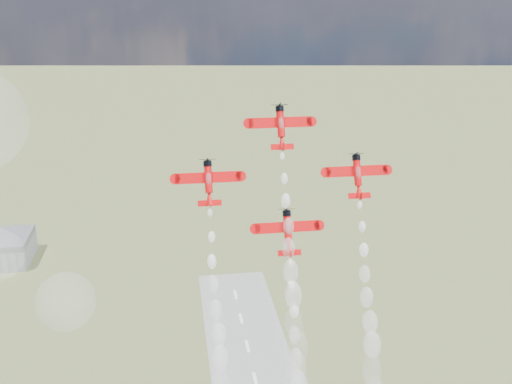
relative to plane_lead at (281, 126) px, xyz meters
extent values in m
cylinder|color=red|center=(0.00, 0.26, 0.54)|extent=(1.56, 3.90, 5.92)
cylinder|color=black|center=(0.00, 1.60, 3.36)|extent=(1.79, 2.09, 1.78)
cube|color=red|center=(0.00, 0.76, 0.67)|extent=(13.64, 1.18, 2.13)
cube|color=white|center=(-3.69, 0.88, 0.61)|extent=(5.36, 0.29, 0.57)
cube|color=white|center=(3.69, 0.88, 0.61)|extent=(5.36, 0.29, 0.57)
cube|color=red|center=(0.00, -2.05, -3.94)|extent=(4.92, 0.65, 1.17)
cube|color=red|center=(0.00, -2.90, -3.78)|extent=(0.16, 2.34, 2.13)
ellipsoid|color=silver|center=(0.00, -0.34, 0.70)|extent=(1.23, 2.18, 2.97)
cone|color=red|center=(0.00, -1.56, -3.18)|extent=(1.56, 2.66, 3.30)
cylinder|color=red|center=(-15.93, -4.51, -9.54)|extent=(1.56, 3.90, 5.92)
cylinder|color=black|center=(-15.93, -3.17, -6.71)|extent=(1.79, 2.09, 1.78)
cube|color=red|center=(-15.93, -4.02, -9.40)|extent=(13.64, 1.18, 2.13)
cube|color=white|center=(-19.61, -3.90, -9.46)|extent=(5.36, 0.29, 0.57)
cube|color=white|center=(-12.24, -3.90, -9.46)|extent=(5.36, 0.29, 0.57)
cube|color=red|center=(-15.93, -6.82, -14.01)|extent=(4.92, 0.65, 1.17)
cube|color=red|center=(-15.93, -7.67, -13.85)|extent=(0.16, 2.34, 2.13)
ellipsoid|color=silver|center=(-15.93, -5.12, -9.37)|extent=(1.23, 2.18, 2.97)
cone|color=red|center=(-15.93, -6.34, -13.25)|extent=(1.56, 2.66, 3.30)
cylinder|color=red|center=(15.93, -4.51, -9.54)|extent=(1.56, 3.90, 5.92)
cylinder|color=black|center=(15.93, -3.17, -6.71)|extent=(1.79, 2.09, 1.78)
cube|color=red|center=(15.93, -4.02, -9.40)|extent=(13.64, 1.18, 2.13)
cube|color=white|center=(12.24, -3.90, -9.46)|extent=(5.36, 0.29, 0.57)
cube|color=white|center=(19.61, -3.90, -9.46)|extent=(5.36, 0.29, 0.57)
cube|color=red|center=(15.93, -6.82, -14.01)|extent=(4.92, 0.65, 1.17)
cube|color=red|center=(15.93, -7.67, -13.85)|extent=(0.16, 2.34, 2.13)
ellipsoid|color=silver|center=(15.93, -5.12, -9.37)|extent=(1.23, 2.18, 2.97)
cone|color=red|center=(15.93, -6.34, -13.25)|extent=(1.56, 2.66, 3.30)
cylinder|color=red|center=(0.00, -9.29, -19.61)|extent=(1.56, 3.90, 5.92)
cylinder|color=black|center=(0.00, -7.95, -16.78)|extent=(1.79, 2.09, 1.78)
cube|color=red|center=(0.00, -8.79, -19.47)|extent=(13.64, 1.18, 2.13)
cube|color=white|center=(-3.69, -8.67, -19.53)|extent=(5.36, 0.29, 0.57)
cube|color=white|center=(3.69, -8.67, -19.53)|extent=(5.36, 0.29, 0.57)
cube|color=red|center=(0.00, -11.60, -24.08)|extent=(4.92, 0.65, 1.17)
cube|color=red|center=(0.00, -12.45, -23.93)|extent=(0.16, 2.34, 2.13)
ellipsoid|color=silver|center=(0.00, -9.89, -19.45)|extent=(1.23, 2.18, 2.97)
cone|color=red|center=(0.00, -11.11, -23.32)|extent=(1.56, 2.66, 3.30)
sphere|color=white|center=(-0.13, -2.81, -5.84)|extent=(1.03, 1.03, 1.03)
sphere|color=white|center=(-0.02, -4.88, -10.11)|extent=(1.44, 1.44, 1.44)
sphere|color=white|center=(0.00, -6.71, -14.37)|extent=(1.86, 1.86, 1.86)
sphere|color=white|center=(0.18, -9.18, -19.21)|extent=(2.28, 2.28, 2.28)
sphere|color=white|center=(-0.22, -11.25, -23.23)|extent=(2.70, 2.70, 2.70)
sphere|color=white|center=(0.05, -12.88, -27.85)|extent=(3.12, 3.12, 3.12)
sphere|color=white|center=(0.23, -15.09, -32.10)|extent=(3.53, 3.53, 3.53)
sphere|color=white|center=(-0.11, -17.70, -37.03)|extent=(3.95, 3.95, 3.95)
sphere|color=white|center=(0.36, -19.93, -41.37)|extent=(4.37, 4.37, 4.37)
sphere|color=white|center=(-0.43, -21.86, -46.05)|extent=(4.79, 4.79, 4.79)
sphere|color=white|center=(-15.96, -7.48, -15.90)|extent=(1.03, 1.03, 1.03)
sphere|color=white|center=(-15.89, -9.65, -20.35)|extent=(1.44, 1.44, 1.44)
sphere|color=white|center=(-16.13, -11.78, -24.87)|extent=(1.86, 1.86, 1.86)
sphere|color=white|center=(-16.07, -13.61, -29.00)|extent=(2.28, 2.28, 2.28)
sphere|color=white|center=(-15.91, -15.89, -33.69)|extent=(2.70, 2.70, 2.70)
sphere|color=white|center=(-15.58, -17.88, -38.15)|extent=(3.12, 3.12, 3.12)
sphere|color=white|center=(-15.53, -19.79, -42.60)|extent=(3.53, 3.53, 3.53)
sphere|color=white|center=(-15.82, -22.57, -46.53)|extent=(3.95, 3.95, 3.95)
sphere|color=white|center=(15.84, -7.61, -15.89)|extent=(1.03, 1.03, 1.03)
sphere|color=white|center=(16.04, -9.54, -20.06)|extent=(1.44, 1.44, 1.44)
sphere|color=white|center=(16.04, -11.49, -24.57)|extent=(1.86, 1.86, 1.86)
sphere|color=white|center=(15.64, -14.03, -28.84)|extent=(2.28, 2.28, 2.28)
sphere|color=white|center=(15.71, -15.97, -33.31)|extent=(2.70, 2.70, 2.70)
sphere|color=white|center=(16.13, -17.78, -38.19)|extent=(3.12, 3.12, 3.12)
sphere|color=white|center=(16.00, -20.29, -42.06)|extent=(3.53, 3.53, 3.53)
sphere|color=white|center=(15.66, -22.14, -46.91)|extent=(3.95, 3.95, 3.95)
sphere|color=white|center=(0.11, -12.31, -25.90)|extent=(1.03, 1.03, 1.03)
sphere|color=white|center=(-0.14, -14.39, -30.22)|extent=(1.44, 1.44, 1.44)
sphere|color=white|center=(0.22, -16.49, -34.82)|extent=(1.86, 1.86, 1.86)
sphere|color=white|center=(-0.15, -18.81, -39.14)|extent=(2.28, 2.28, 2.28)
sphere|color=white|center=(0.02, -20.33, -43.74)|extent=(2.70, 2.70, 2.70)
sphere|color=white|center=(-0.06, -22.48, -47.66)|extent=(3.12, 3.12, 3.12)
sphere|color=white|center=(-48.24, 1.21, -38.78)|extent=(13.48, 13.48, 13.48)
camera|label=1|loc=(-23.15, -122.16, 28.38)|focal=42.00mm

